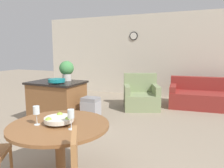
# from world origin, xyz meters

# --- Properties ---
(wall_back) EXTENTS (8.00, 0.09, 2.70)m
(wall_back) POSITION_xyz_m (-0.00, 6.36, 1.35)
(wall_back) COLOR beige
(wall_back) RESTS_ON ground_plane
(dining_table) EXTENTS (1.12, 1.12, 0.72)m
(dining_table) POSITION_xyz_m (0.25, 1.07, 0.56)
(dining_table) COLOR brown
(dining_table) RESTS_ON ground_plane
(fruit_bowl) EXTENTS (0.33, 0.33, 0.10)m
(fruit_bowl) POSITION_xyz_m (0.25, 1.07, 0.78)
(fruit_bowl) COLOR silver
(fruit_bowl) RESTS_ON dining_table
(wine_glass_left) EXTENTS (0.07, 0.07, 0.21)m
(wine_glass_left) POSITION_xyz_m (0.04, 0.95, 0.88)
(wine_glass_left) COLOR silver
(wine_glass_left) RESTS_ON dining_table
(wine_glass_right) EXTENTS (0.07, 0.07, 0.21)m
(wine_glass_right) POSITION_xyz_m (0.47, 0.99, 0.88)
(wine_glass_right) COLOR silver
(wine_glass_right) RESTS_ON dining_table
(kitchen_island) EXTENTS (1.09, 0.81, 0.88)m
(kitchen_island) POSITION_xyz_m (-1.16, 2.85, 0.44)
(kitchen_island) COLOR brown
(kitchen_island) RESTS_ON ground_plane
(teal_bowl) EXTENTS (0.33, 0.33, 0.09)m
(teal_bowl) POSITION_xyz_m (-1.01, 2.67, 0.93)
(teal_bowl) COLOR #147A7F
(teal_bowl) RESTS_ON kitchen_island
(potted_plant) EXTENTS (0.31, 0.31, 0.43)m
(potted_plant) POSITION_xyz_m (-1.05, 3.06, 1.12)
(potted_plant) COLOR beige
(potted_plant) RESTS_ON kitchen_island
(trash_bin) EXTENTS (0.33, 0.27, 0.62)m
(trash_bin) POSITION_xyz_m (-0.33, 2.83, 0.31)
(trash_bin) COLOR #9E9EA3
(trash_bin) RESTS_ON ground_plane
(couch) EXTENTS (2.20, 1.17, 0.79)m
(couch) POSITION_xyz_m (1.86, 5.44, 0.28)
(couch) COLOR maroon
(couch) RESTS_ON ground_plane
(armchair) EXTENTS (1.14, 1.10, 0.91)m
(armchair) POSITION_xyz_m (0.16, 4.67, 0.30)
(armchair) COLOR gray
(armchair) RESTS_ON ground_plane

